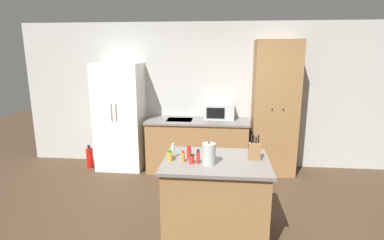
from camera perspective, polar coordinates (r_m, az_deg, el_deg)
The scene contains 16 objects.
ground_plane at distance 3.74m, azimuth 3.64°, elevation -21.01°, with size 14.00×14.00×0.00m, color #423021.
wall_back at distance 5.49m, azimuth 4.72°, elevation 4.61°, with size 7.20×0.06×2.60m.
refrigerator at distance 5.52m, azimuth -13.52°, elevation 0.63°, with size 0.81×0.65×1.90m.
back_counter at distance 5.35m, azimuth 1.01°, elevation -4.79°, with size 1.78×0.69×0.92m.
pantry_cabinet at distance 5.29m, azimuth 15.44°, elevation 2.12°, with size 0.73×0.58×2.28m.
kitchen_island at distance 3.53m, azimuth 4.47°, elevation -14.56°, with size 1.17×0.88×0.92m.
microwave at distance 5.32m, azimuth 5.20°, elevation 1.66°, with size 0.52×0.33×0.27m.
knife_block at distance 3.38m, azimuth 11.81°, elevation -5.77°, with size 0.13×0.07×0.29m.
spice_bottle_tall_dark at distance 3.30m, azimuth -4.23°, elevation -6.86°, with size 0.06×0.06×0.12m.
spice_bottle_short_red at distance 3.22m, azimuth 1.16°, elevation -7.04°, with size 0.04×0.04×0.15m.
spice_bottle_amber_oil at distance 3.38m, azimuth -3.67°, elevation -5.94°, with size 0.04×0.04×0.17m.
spice_bottle_green_herb at distance 3.26m, azimuth -1.71°, elevation -6.99°, with size 0.04×0.04×0.13m.
spice_bottle_pale_salt at distance 3.39m, azimuth -0.60°, elevation -6.11°, with size 0.05×0.05×0.14m.
spice_bottle_orange_cap at distance 3.22m, azimuth -0.05°, elevation -7.46°, with size 0.05×0.05×0.10m.
kettle at distance 3.18m, azimuth 3.23°, elevation -6.45°, with size 0.14×0.14×0.25m.
fire_extinguisher at distance 5.85m, azimuth -18.90°, elevation -6.78°, with size 0.12×0.12×0.43m.
Camera 1 is at (0.08, -3.11, 2.08)m, focal length 28.00 mm.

